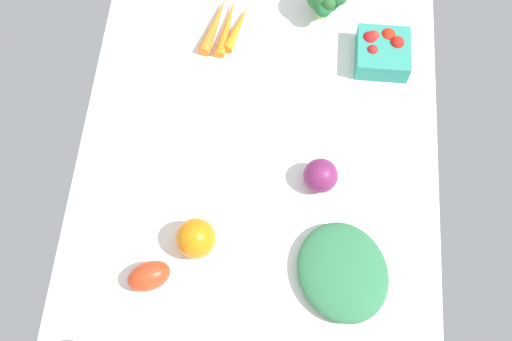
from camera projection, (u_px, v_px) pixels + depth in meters
tablecloth at (256, 176)px, 130.60cm from camera, size 104.00×76.00×2.00cm
bell_pepper_orange at (196, 238)px, 119.81cm from camera, size 11.08×11.08×8.45cm
carrot_bunch at (225, 25)px, 142.86cm from camera, size 16.69×11.69×2.99cm
red_onion_near_basket at (321, 176)px, 125.73cm from camera, size 7.07×7.07×7.07cm
leafy_greens_clump at (343, 272)px, 119.23cm from camera, size 25.10×23.52×4.51cm
berry_basket at (382, 51)px, 138.20cm from camera, size 11.64×11.64×6.50cm
roma_tomato at (149, 276)px, 118.41cm from camera, size 8.58×9.97×5.46cm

